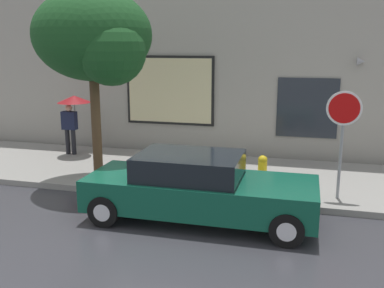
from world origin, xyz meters
TOP-DOWN VIEW (x-y plane):
  - ground_plane at (0.00, 0.00)m, footprint 60.00×60.00m
  - sidewalk at (0.00, 3.00)m, footprint 20.00×4.00m
  - building_facade at (-0.00, 5.50)m, footprint 20.00×0.67m
  - parked_car at (1.05, 0.04)m, footprint 4.69×1.83m
  - fire_hydrant at (2.16, 2.10)m, footprint 0.30×0.44m
  - pedestrian_with_umbrella at (-3.92, 3.88)m, footprint 1.04×1.04m
  - street_tree at (-1.86, 1.56)m, footprint 2.96×2.52m
  - stop_sign at (3.91, 1.71)m, footprint 0.76×0.10m

SIDE VIEW (x-z plane):
  - ground_plane at x=0.00m, z-range 0.00..0.00m
  - sidewalk at x=0.00m, z-range 0.00..0.15m
  - fire_hydrant at x=2.16m, z-range 0.14..0.94m
  - parked_car at x=1.05m, z-range -0.01..1.39m
  - pedestrian_with_umbrella at x=-3.92m, z-range 0.72..2.60m
  - stop_sign at x=3.91m, z-range 0.65..3.11m
  - building_facade at x=0.00m, z-range -0.02..6.98m
  - street_tree at x=-1.86m, z-range 1.33..6.09m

